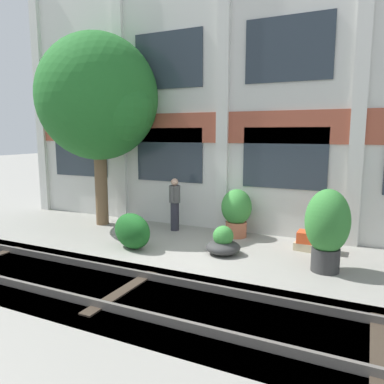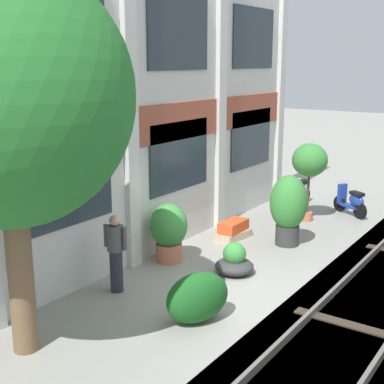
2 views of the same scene
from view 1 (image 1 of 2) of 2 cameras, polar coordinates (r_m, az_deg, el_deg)
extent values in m
plane|color=gray|center=(9.37, -1.13, -9.33)|extent=(80.00, 80.00, 0.00)
cube|color=silver|center=(11.56, 5.33, 16.18)|extent=(14.61, 0.50, 8.79)
cube|color=#9E4C38|center=(11.22, 4.74, 9.76)|extent=(14.61, 0.06, 0.90)
cube|color=silver|center=(15.45, -22.27, 13.74)|extent=(0.36, 0.16, 8.79)
cube|color=silver|center=(13.02, -11.00, 15.25)|extent=(0.36, 0.16, 8.79)
cube|color=silver|center=(11.27, 4.76, 16.38)|extent=(0.36, 0.16, 8.79)
cube|color=silver|center=(10.54, 24.44, 16.14)|extent=(0.36, 0.16, 8.79)
cube|color=#28333D|center=(14.14, -16.65, 5.81)|extent=(2.34, 0.04, 1.70)
cube|color=#28333D|center=(12.00, -3.54, 5.66)|extent=(2.34, 0.04, 1.70)
cube|color=#28333D|center=(10.71, 13.86, 5.02)|extent=(2.34, 0.04, 1.70)
cube|color=#28333D|center=(14.29, -17.20, 17.49)|extent=(2.34, 0.04, 1.70)
cube|color=#28333D|center=(12.18, -3.68, 19.41)|extent=(2.34, 0.04, 1.70)
cube|color=#28333D|center=(10.91, 14.47, 20.38)|extent=(2.34, 0.04, 1.70)
cube|color=#4C473F|center=(7.41, -10.29, -15.78)|extent=(22.61, 2.80, 0.28)
cube|color=#605B56|center=(6.80, -14.04, -16.24)|extent=(22.61, 0.07, 0.15)
cube|color=#605B56|center=(7.87, -7.20, -12.48)|extent=(22.61, 0.07, 0.15)
cube|color=#382D23|center=(7.36, -10.55, -14.62)|extent=(0.24, 2.10, 0.03)
cube|color=#382D23|center=(6.16, 26.65, -20.43)|extent=(0.24, 2.10, 0.03)
cylinder|color=brown|center=(12.35, -13.70, 1.95)|extent=(0.40, 0.40, 2.97)
ellipsoid|color=#236B28|center=(12.31, -14.15, 13.82)|extent=(3.73, 3.73, 3.87)
sphere|color=#236B28|center=(13.04, -16.74, 11.72)|extent=(2.05, 2.05, 2.05)
sphere|color=#236B28|center=(11.55, -11.08, 12.33)|extent=(2.05, 2.05, 2.05)
ellipsoid|color=#333333|center=(9.32, 4.76, -8.39)|extent=(0.85, 0.85, 0.33)
sphere|color=#388438|center=(9.24, 4.78, -6.69)|extent=(0.51, 0.51, 0.51)
cube|color=tan|center=(10.01, 18.28, -7.98)|extent=(1.04, 0.61, 0.20)
cube|color=#E04C23|center=(9.94, 18.34, -6.65)|extent=(0.89, 0.46, 0.28)
cylinder|color=#B76647|center=(10.84, 6.73, -5.64)|extent=(0.60, 0.60, 0.44)
ellipsoid|color=#388438|center=(10.69, 6.79, -2.26)|extent=(0.86, 0.86, 1.02)
cylinder|color=#333333|center=(8.64, 19.64, -9.67)|extent=(0.59, 0.59, 0.51)
ellipsoid|color=#388438|center=(8.42, 19.94, -4.22)|extent=(0.93, 0.93, 1.38)
cylinder|color=#282833|center=(11.41, -2.63, -3.72)|extent=(0.26, 0.26, 0.87)
cylinder|color=#4C4C4C|center=(11.28, -2.66, -0.31)|extent=(0.34, 0.34, 0.51)
sphere|color=tan|center=(11.23, -2.67, 1.52)|extent=(0.22, 0.22, 0.22)
cylinder|color=#4C4C4C|center=(11.48, -2.30, -0.01)|extent=(0.09, 0.09, 0.46)
cylinder|color=#4C4C4C|center=(11.07, -3.03, -0.35)|extent=(0.09, 0.09, 0.46)
ellipsoid|color=#19561E|center=(9.78, -9.11, -5.88)|extent=(1.40, 1.11, 0.91)
camera|label=2|loc=(13.06, -52.80, 12.45)|focal=50.00mm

